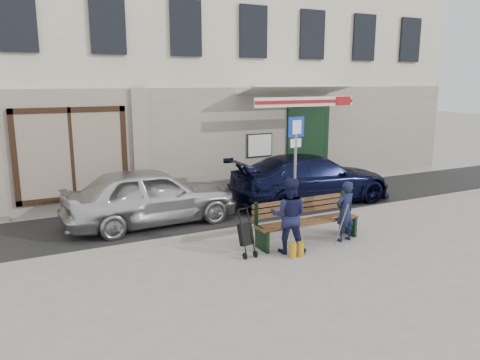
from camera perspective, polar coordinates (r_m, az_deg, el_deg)
ground at (r=9.57m, az=4.67°, el=-8.81°), size 80.00×80.00×0.00m
asphalt_lane at (r=12.17m, az=-3.02°, el=-4.18°), size 60.00×3.20×0.01m
curb at (r=10.78m, az=0.47°, el=-6.01°), size 60.00×0.18×0.12m
building at (r=16.80m, az=-11.02°, el=17.19°), size 20.00×8.27×10.00m
car_silver at (r=11.37m, az=-10.79°, el=-1.90°), size 4.19×1.81×1.41m
car_navy at (r=13.33m, az=8.68°, el=0.16°), size 4.82×2.12×1.38m
parking_sign at (r=11.27m, az=6.78°, el=3.30°), size 0.47×0.11×2.56m
bench at (r=10.10m, az=7.99°, el=-5.01°), size 2.40×1.17×0.98m
man at (r=10.27m, az=12.69°, el=-3.74°), size 0.51×0.37×1.32m
woman at (r=9.38m, az=5.98°, el=-4.32°), size 0.94×0.91×1.54m
stroller at (r=9.26m, az=0.73°, el=-6.77°), size 0.30×0.41×0.94m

